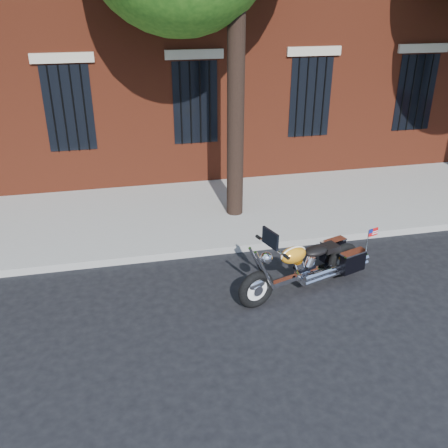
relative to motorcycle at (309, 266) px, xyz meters
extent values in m
plane|color=black|center=(-1.06, 0.23, -0.45)|extent=(120.00, 120.00, 0.00)
cube|color=gray|center=(-1.06, 1.61, -0.38)|extent=(40.00, 0.16, 0.15)
cube|color=gray|center=(-1.06, 3.49, -0.38)|extent=(40.00, 3.60, 0.15)
cube|color=black|center=(-1.06, 5.34, 1.75)|extent=(1.10, 0.14, 2.00)
cube|color=#B2A893|center=(-1.06, 5.31, 2.90)|extent=(1.40, 0.20, 0.22)
cylinder|color=black|center=(-1.06, 5.26, 1.75)|extent=(0.04, 0.04, 2.00)
cylinder|color=black|center=(-0.56, 3.13, 2.05)|extent=(0.36, 0.36, 5.00)
torus|color=black|center=(-1.02, -0.33, -0.12)|extent=(0.68, 0.35, 0.66)
torus|color=black|center=(0.76, 0.26, -0.12)|extent=(0.68, 0.35, 0.66)
cylinder|color=white|center=(-1.02, -0.33, -0.12)|extent=(0.49, 0.21, 0.50)
cylinder|color=white|center=(0.76, 0.26, -0.12)|extent=(0.49, 0.21, 0.50)
ellipsoid|color=white|center=(-1.02, -0.33, -0.02)|extent=(0.37, 0.23, 0.19)
ellipsoid|color=orange|center=(0.76, 0.26, 0.00)|extent=(0.38, 0.24, 0.19)
cube|color=white|center=(-0.13, -0.04, -0.14)|extent=(1.44, 0.56, 0.08)
cylinder|color=white|center=(-0.08, -0.02, -0.16)|extent=(0.36, 0.27, 0.32)
cylinder|color=white|center=(0.44, -0.04, -0.15)|extent=(1.21, 0.48, 0.09)
ellipsoid|color=orange|center=(-0.34, -0.11, 0.32)|extent=(0.55, 0.42, 0.28)
ellipsoid|color=black|center=(0.13, 0.05, 0.26)|extent=(0.55, 0.42, 0.15)
cube|color=black|center=(0.66, 0.49, -0.01)|extent=(0.50, 0.30, 0.38)
cube|color=black|center=(0.82, 0.01, -0.01)|extent=(0.50, 0.30, 0.38)
cylinder|color=white|center=(-0.76, -0.25, 0.60)|extent=(0.28, 0.75, 0.04)
sphere|color=white|center=(-0.86, -0.28, 0.42)|extent=(0.25, 0.25, 0.20)
cube|color=black|center=(-0.80, -0.26, 0.76)|extent=(0.16, 0.39, 0.28)
cube|color=red|center=(1.18, 0.08, 0.49)|extent=(0.21, 0.08, 0.14)
camera|label=1|loc=(-3.00, -6.92, 4.34)|focal=40.00mm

